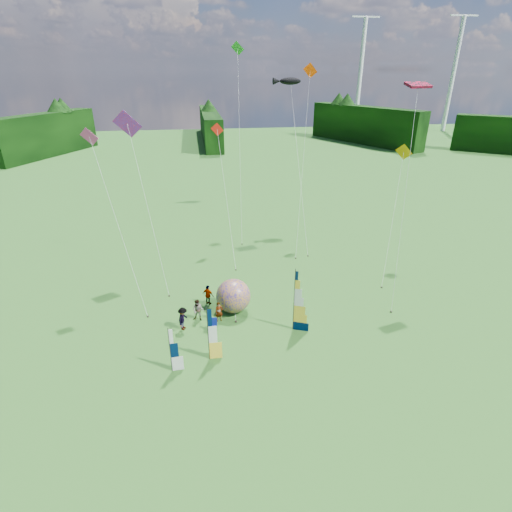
{
  "coord_description": "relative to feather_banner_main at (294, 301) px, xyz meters",
  "views": [
    {
      "loc": [
        -4.68,
        -19.77,
        16.77
      ],
      "look_at": [
        -1.0,
        4.0,
        5.5
      ],
      "focal_mm": 28.0,
      "sensor_mm": 36.0,
      "label": 1
    }
  ],
  "objects": [
    {
      "name": "small_kite_green",
      "position": [
        -1.26,
        20.28,
        7.67
      ],
      "size": [
        6.39,
        12.11,
        20.0
      ],
      "primitive_type": null,
      "rotation": [
        0.0,
        0.0,
        -0.28
      ],
      "color": "#219822",
      "rests_on": "ground"
    },
    {
      "name": "small_kite_orange",
      "position": [
        4.52,
        15.73,
        6.62
      ],
      "size": [
        5.39,
        11.09,
        17.9
      ],
      "primitive_type": null,
      "rotation": [
        0.0,
        0.0,
        -0.0
      ],
      "color": "#F83E00",
      "rests_on": "ground"
    },
    {
      "name": "kite_parafoil",
      "position": [
        9.13,
        3.78,
        6.54
      ],
      "size": [
        7.15,
        10.04,
        17.73
      ],
      "primitive_type": null,
      "rotation": [
        0.0,
        0.0,
        0.08
      ],
      "color": "#AD042C",
      "rests_on": "ground"
    },
    {
      "name": "small_kite_pink",
      "position": [
        -11.91,
        5.67,
        4.43
      ],
      "size": [
        6.71,
        8.13,
        13.51
      ],
      "primitive_type": null,
      "rotation": [
        0.0,
        0.0,
        -0.21
      ],
      "color": "#DF4089",
      "rests_on": "ground"
    },
    {
      "name": "feather_banner_main",
      "position": [
        0.0,
        0.0,
        0.0
      ],
      "size": [
        1.21,
        0.58,
        4.66
      ],
      "primitive_type": null,
      "rotation": [
        0.0,
        0.0,
        -0.4
      ],
      "color": "#01143A",
      "rests_on": "ground"
    },
    {
      "name": "camp_chair",
      "position": [
        -5.65,
        0.49,
        -1.8
      ],
      "size": [
        0.76,
        0.76,
        1.06
      ],
      "primitive_type": null,
      "rotation": [
        0.0,
        0.0,
        -0.28
      ],
      "color": "navy",
      "rests_on": "ground"
    },
    {
      "name": "bol_inflatable",
      "position": [
        -3.9,
        3.07,
        -1.03
      ],
      "size": [
        3.31,
        3.31,
        2.6
      ],
      "primitive_type": "sphere",
      "rotation": [
        0.0,
        0.0,
        0.33
      ],
      "color": "navy",
      "rests_on": "ground"
    },
    {
      "name": "turbine_right",
      "position": [
        43.5,
        98.96,
        12.67
      ],
      "size": [
        8.0,
        1.2,
        30.0
      ],
      "primitive_type": null,
      "color": "silver",
      "rests_on": "ground"
    },
    {
      "name": "ground",
      "position": [
        -1.5,
        -3.04,
        -2.33
      ],
      "size": [
        220.0,
        220.0,
        0.0
      ],
      "primitive_type": "plane",
      "color": "#3B6A23",
      "rests_on": "ground"
    },
    {
      "name": "spectator_d",
      "position": [
        -5.76,
        4.28,
        -1.5
      ],
      "size": [
        1.02,
        0.89,
        1.66
      ],
      "primitive_type": "imported",
      "rotation": [
        0.0,
        0.0,
        2.53
      ],
      "color": "#66594C",
      "rests_on": "ground"
    },
    {
      "name": "kite_rainbow_delta",
      "position": [
        -10.14,
        9.3,
        4.99
      ],
      "size": [
        7.21,
        10.97,
        14.64
      ],
      "primitive_type": null,
      "rotation": [
        0.0,
        0.0,
        -0.08
      ],
      "color": "red",
      "rests_on": "ground"
    },
    {
      "name": "turbine_left",
      "position": [
        68.5,
        91.96,
        12.67
      ],
      "size": [
        8.0,
        1.2,
        30.0
      ],
      "primitive_type": null,
      "color": "silver",
      "rests_on": "ground"
    },
    {
      "name": "small_kite_red",
      "position": [
        -3.37,
        13.78,
        3.95
      ],
      "size": [
        6.04,
        10.52,
        12.57
      ],
      "primitive_type": null,
      "rotation": [
        0.0,
        0.0,
        0.33
      ],
      "color": "red",
      "rests_on": "ground"
    },
    {
      "name": "side_banner_far",
      "position": [
        -8.32,
        -3.09,
        -0.8
      ],
      "size": [
        0.92,
        0.15,
        3.06
      ],
      "primitive_type": null,
      "rotation": [
        0.0,
        0.0,
        0.06
      ],
      "color": "white",
      "rests_on": "ground"
    },
    {
      "name": "treeline_ring",
      "position": [
        -1.5,
        -3.04,
        1.67
      ],
      "size": [
        210.0,
        210.0,
        8.0
      ],
      "primitive_type": null,
      "color": "#15440D",
      "rests_on": "ground"
    },
    {
      "name": "small_kite_yellow",
      "position": [
        10.73,
        7.97,
        3.31
      ],
      "size": [
        9.14,
        10.8,
        11.27
      ],
      "primitive_type": null,
      "rotation": [
        0.0,
        0.0,
        -0.36
      ],
      "color": "#DD9300",
      "rests_on": "ground"
    },
    {
      "name": "spectator_b",
      "position": [
        -6.59,
        2.21,
        -1.48
      ],
      "size": [
        0.91,
        0.66,
        1.69
      ],
      "primitive_type": "imported",
      "rotation": [
        0.0,
        0.0,
        -0.35
      ],
      "color": "#66594C",
      "rests_on": "ground"
    },
    {
      "name": "spectator_a",
      "position": [
        -5.09,
        1.87,
        -1.56
      ],
      "size": [
        0.61,
        0.46,
        1.54
      ],
      "primitive_type": "imported",
      "rotation": [
        0.0,
        0.0,
        0.16
      ],
      "color": "#66594C",
      "rests_on": "ground"
    },
    {
      "name": "kite_whale",
      "position": [
        4.58,
        17.65,
        6.22
      ],
      "size": [
        6.16,
        15.14,
        17.09
      ],
      "primitive_type": null,
      "rotation": [
        0.0,
        0.0,
        0.2
      ],
      "color": "black",
      "rests_on": "ground"
    },
    {
      "name": "side_banner_left",
      "position": [
        -6.0,
        -2.32,
        -0.46
      ],
      "size": [
        1.03,
        0.1,
        3.73
      ],
      "primitive_type": null,
      "rotation": [
        0.0,
        0.0,
        -0.0
      ],
      "color": "yellow",
      "rests_on": "ground"
    },
    {
      "name": "spectator_c",
      "position": [
        -7.66,
        1.22,
        -1.46
      ],
      "size": [
        0.82,
        1.2,
        1.74
      ],
      "primitive_type": "imported",
      "rotation": [
        0.0,
        0.0,
        1.17
      ],
      "color": "#66594C",
      "rests_on": "ground"
    }
  ]
}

